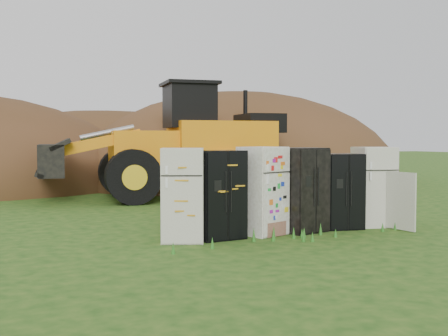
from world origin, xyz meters
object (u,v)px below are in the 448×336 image
(fridge_dark_mid, at_px, (302,190))
(fridge_open_door, at_px, (374,187))
(fridge_leftmost, at_px, (183,195))
(fridge_black_right, at_px, (342,191))
(fridge_black_side, at_px, (219,195))
(wheel_loader, at_px, (161,141))
(fridge_sticker, at_px, (262,191))

(fridge_dark_mid, distance_m, fridge_open_door, 1.94)
(fridge_open_door, bearing_deg, fridge_dark_mid, -167.79)
(fridge_leftmost, relative_size, fridge_dark_mid, 1.01)
(fridge_leftmost, distance_m, fridge_dark_mid, 2.76)
(fridge_black_right, relative_size, fridge_open_door, 0.92)
(fridge_black_side, xyz_separation_m, wheel_loader, (1.24, 7.59, 1.07))
(fridge_black_side, height_order, fridge_sticker, fridge_sticker)
(fridge_dark_mid, bearing_deg, fridge_open_door, -13.99)
(fridge_leftmost, bearing_deg, wheel_loader, 97.77)
(fridge_sticker, height_order, wheel_loader, wheel_loader)
(fridge_black_side, relative_size, fridge_sticker, 0.96)
(fridge_black_right, distance_m, fridge_open_door, 0.89)
(fridge_dark_mid, bearing_deg, fridge_leftmost, 166.57)
(fridge_dark_mid, height_order, fridge_black_right, fridge_dark_mid)
(fridge_dark_mid, bearing_deg, wheel_loader, 81.97)
(fridge_leftmost, relative_size, fridge_black_side, 1.03)
(fridge_sticker, xyz_separation_m, fridge_dark_mid, (0.96, -0.04, -0.01))
(fridge_black_right, relative_size, wheel_loader, 0.21)
(fridge_sticker, xyz_separation_m, wheel_loader, (0.21, 7.54, 1.03))
(fridge_sticker, distance_m, wheel_loader, 7.62)
(fridge_dark_mid, bearing_deg, fridge_black_right, -13.11)
(fridge_black_side, distance_m, fridge_dark_mid, 1.99)
(fridge_sticker, relative_size, fridge_dark_mid, 1.01)
(fridge_black_side, distance_m, fridge_open_door, 3.94)
(fridge_black_side, height_order, wheel_loader, wheel_loader)
(fridge_sticker, height_order, fridge_open_door, fridge_sticker)
(fridge_leftmost, height_order, fridge_dark_mid, fridge_leftmost)
(fridge_open_door, distance_m, wheel_loader, 8.12)
(fridge_open_door, bearing_deg, fridge_sticker, -168.42)
(wheel_loader, bearing_deg, fridge_leftmost, -97.35)
(fridge_black_side, relative_size, fridge_open_door, 0.98)
(fridge_black_side, bearing_deg, fridge_sticker, -1.95)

